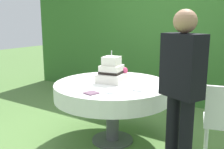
# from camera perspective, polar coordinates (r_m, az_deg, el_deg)

# --- Properties ---
(ground_plane) EXTENTS (20.00, 20.00, 0.00)m
(ground_plane) POSITION_cam_1_polar(r_m,az_deg,el_deg) (3.49, 0.10, -13.93)
(ground_plane) COLOR #547A3D
(foliage_hedge) EXTENTS (6.50, 0.45, 2.28)m
(foliage_hedge) POSITION_cam_1_polar(r_m,az_deg,el_deg) (5.03, 13.33, 7.31)
(foliage_hedge) COLOR #336628
(foliage_hedge) RESTS_ON ground_plane
(cake_table) EXTENTS (1.42, 1.42, 0.75)m
(cake_table) POSITION_cam_1_polar(r_m,az_deg,el_deg) (3.25, 0.10, -3.65)
(cake_table) COLOR #4C4C51
(cake_table) RESTS_ON ground_plane
(wedding_cake) EXTENTS (0.36, 0.36, 0.39)m
(wedding_cake) POSITION_cam_1_polar(r_m,az_deg,el_deg) (3.26, -0.02, 0.55)
(wedding_cake) COLOR white
(wedding_cake) RESTS_ON cake_table
(serving_plate_near) EXTENTS (0.11, 0.11, 0.01)m
(serving_plate_near) POSITION_cam_1_polar(r_m,az_deg,el_deg) (2.82, -0.42, -3.79)
(serving_plate_near) COLOR white
(serving_plate_near) RESTS_ON cake_table
(serving_plate_far) EXTENTS (0.14, 0.14, 0.01)m
(serving_plate_far) POSITION_cam_1_polar(r_m,az_deg,el_deg) (2.93, 5.70, -3.22)
(serving_plate_far) COLOR white
(serving_plate_far) RESTS_ON cake_table
(serving_plate_left) EXTENTS (0.11, 0.11, 0.01)m
(serving_plate_left) POSITION_cam_1_polar(r_m,az_deg,el_deg) (3.36, -9.91, -1.36)
(serving_plate_left) COLOR white
(serving_plate_left) RESTS_ON cake_table
(napkin_stack) EXTENTS (0.15, 0.15, 0.01)m
(napkin_stack) POSITION_cam_1_polar(r_m,az_deg,el_deg) (2.79, -4.46, -3.98)
(napkin_stack) COLOR #6B4C60
(napkin_stack) RESTS_ON cake_table
(standing_person) EXTENTS (0.41, 0.33, 1.60)m
(standing_person) POSITION_cam_1_polar(r_m,az_deg,el_deg) (2.39, 14.69, -2.80)
(standing_person) COLOR black
(standing_person) RESTS_ON ground_plane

